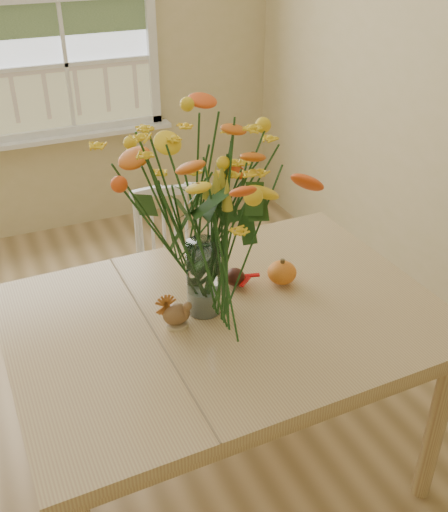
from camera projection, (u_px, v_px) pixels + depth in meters
name	position (u px, v px, depth m)	size (l,w,h in m)	color
floor	(78.00, 475.00, 2.48)	(4.00, 4.50, 0.01)	olive
dining_table	(226.00, 333.00, 2.15)	(1.51, 1.09, 0.80)	tan
windsor_chair	(179.00, 269.00, 2.93)	(0.48, 0.46, 0.88)	white
flower_vase	(202.00, 207.00, 1.91)	(0.57, 0.57, 0.67)	white
pumpkin	(282.00, 274.00, 2.25)	(0.11, 0.11, 0.09)	orange
turkey_figurine	(176.00, 314.00, 2.02)	(0.10, 0.08, 0.12)	#CCB78C
dark_gourd	(235.00, 278.00, 2.24)	(0.12, 0.07, 0.07)	#38160F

